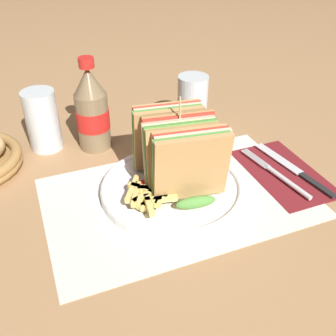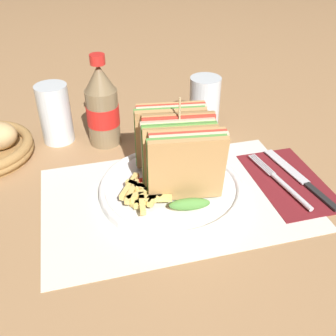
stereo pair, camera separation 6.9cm
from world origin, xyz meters
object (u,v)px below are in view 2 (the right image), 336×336
Objects in this scene: fork at (285,185)px; glass_near at (204,109)px; plate_main at (171,188)px; glass_far at (55,114)px; club_sandwich at (179,152)px; coke_bottle_near at (102,107)px; knife at (300,178)px.

glass_near reaches higher than fork.
glass_far is at bearing 127.61° from plate_main.
club_sandwich reaches higher than glass_near.
glass_near is at bearing -2.08° from coke_bottle_near.
fork is 0.90× the size of knife.
knife is 1.61× the size of glass_near.
glass_near is 1.00× the size of glass_far.
coke_bottle_near reaches higher than glass_far.
coke_bottle_near reaches higher than fork.
club_sandwich is at bearing -120.39° from glass_near.
coke_bottle_near is at bearing 136.57° from knife.
plate_main is 1.33× the size of coke_bottle_near.
fork is at bearing -14.89° from club_sandwich.
knife is at bearing -6.36° from plate_main.
club_sandwich reaches higher than fork.
plate_main is at bearing -52.39° from glass_far.
plate_main reaches higher than fork.
plate_main is at bearing -156.23° from club_sandwich.
fork is 1.44× the size of glass_near.
glass_far is at bearing 172.45° from glass_near.
knife is at bearing -63.58° from glass_near.
knife is 1.05× the size of coke_bottle_near.
knife is at bearing -35.27° from coke_bottle_near.
glass_far is (-0.43, 0.27, 0.06)m from knife.
club_sandwich is 0.31m from glass_far.
coke_bottle_near reaches higher than glass_near.
plate_main is 2.02× the size of glass_far.
glass_near is at bearing 59.61° from club_sandwich.
coke_bottle_near reaches higher than plate_main.
glass_far is at bearing 130.85° from club_sandwich.
coke_bottle_near is at bearing 117.92° from club_sandwich.
glass_near is 0.32m from glass_far.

